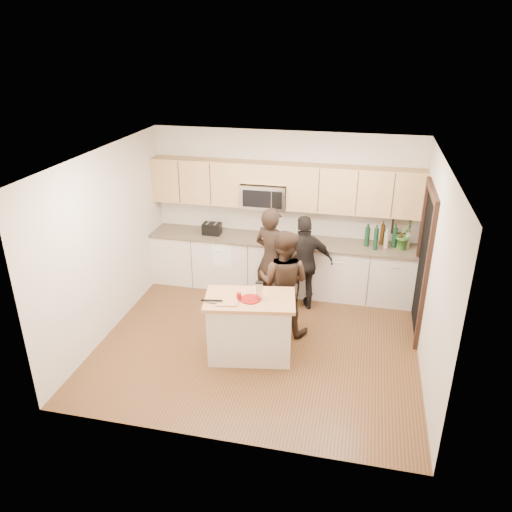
% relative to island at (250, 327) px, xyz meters
% --- Properties ---
extents(floor, '(4.50, 4.50, 0.00)m').
position_rel_island_xyz_m(floor, '(0.05, 0.35, -0.45)').
color(floor, brown).
rests_on(floor, ground).
extents(room_shell, '(4.52, 4.02, 2.71)m').
position_rel_island_xyz_m(room_shell, '(0.05, 0.35, 1.28)').
color(room_shell, beige).
rests_on(room_shell, ground).
extents(back_cabinetry, '(4.50, 0.66, 0.94)m').
position_rel_island_xyz_m(back_cabinetry, '(0.05, 2.04, 0.02)').
color(back_cabinetry, beige).
rests_on(back_cabinetry, ground).
extents(upper_cabinetry, '(4.50, 0.33, 0.75)m').
position_rel_island_xyz_m(upper_cabinetry, '(0.08, 2.19, 1.39)').
color(upper_cabinetry, tan).
rests_on(upper_cabinetry, ground).
extents(microwave, '(0.76, 0.41, 0.40)m').
position_rel_island_xyz_m(microwave, '(-0.26, 2.15, 1.20)').
color(microwave, silver).
rests_on(microwave, ground).
extents(doorway, '(0.06, 1.25, 2.20)m').
position_rel_island_xyz_m(doorway, '(2.28, 1.25, 0.70)').
color(doorway, black).
rests_on(doorway, ground).
extents(framed_picture, '(0.30, 0.03, 0.38)m').
position_rel_island_xyz_m(framed_picture, '(2.00, 2.34, 0.83)').
color(framed_picture, black).
rests_on(framed_picture, ground).
extents(dish_towel, '(0.34, 0.60, 0.48)m').
position_rel_island_xyz_m(dish_towel, '(-0.90, 1.85, 0.35)').
color(dish_towel, white).
rests_on(dish_towel, ground).
extents(island, '(1.30, 0.89, 0.90)m').
position_rel_island_xyz_m(island, '(0.00, 0.00, 0.00)').
color(island, beige).
rests_on(island, ground).
extents(red_plate, '(0.28, 0.28, 0.02)m').
position_rel_island_xyz_m(red_plate, '(0.02, -0.04, 0.45)').
color(red_plate, maroon).
rests_on(red_plate, island).
extents(box_grater, '(0.09, 0.06, 0.24)m').
position_rel_island_xyz_m(box_grater, '(0.13, -0.01, 0.59)').
color(box_grater, silver).
rests_on(box_grater, red_plate).
extents(drink_glass, '(0.07, 0.07, 0.09)m').
position_rel_island_xyz_m(drink_glass, '(-0.13, -0.07, 0.49)').
color(drink_glass, maroon).
rests_on(drink_glass, island).
extents(cutting_board, '(0.30, 0.24, 0.02)m').
position_rel_island_xyz_m(cutting_board, '(-0.25, -0.20, 0.46)').
color(cutting_board, tan).
rests_on(cutting_board, island).
extents(tongs, '(0.28, 0.08, 0.02)m').
position_rel_island_xyz_m(tongs, '(-0.46, -0.22, 0.47)').
color(tongs, black).
rests_on(tongs, cutting_board).
extents(knife, '(0.20, 0.06, 0.01)m').
position_rel_island_xyz_m(knife, '(-0.38, -0.24, 0.47)').
color(knife, silver).
rests_on(knife, cutting_board).
extents(toaster, '(0.31, 0.22, 0.20)m').
position_rel_island_xyz_m(toaster, '(-1.15, 2.02, 0.58)').
color(toaster, black).
rests_on(toaster, back_cabinetry).
extents(bottle_cluster, '(0.71, 0.32, 0.42)m').
position_rel_island_xyz_m(bottle_cluster, '(1.77, 2.07, 0.67)').
color(bottle_cluster, '#10311A').
rests_on(bottle_cluster, back_cabinetry).
extents(orchid, '(0.35, 0.34, 0.49)m').
position_rel_island_xyz_m(orchid, '(2.05, 2.07, 0.73)').
color(orchid, '#366B2A').
rests_on(orchid, back_cabinetry).
extents(woman_left, '(0.74, 0.66, 1.70)m').
position_rel_island_xyz_m(woman_left, '(0.02, 1.40, 0.40)').
color(woman_left, black).
rests_on(woman_left, ground).
extents(woman_center, '(0.87, 0.72, 1.61)m').
position_rel_island_xyz_m(woman_center, '(0.33, 0.74, 0.35)').
color(woman_center, '#2F2017').
rests_on(woman_center, ground).
extents(woman_right, '(1.00, 0.65, 1.58)m').
position_rel_island_xyz_m(woman_right, '(0.53, 1.48, 0.34)').
color(woman_right, black).
rests_on(woman_right, ground).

